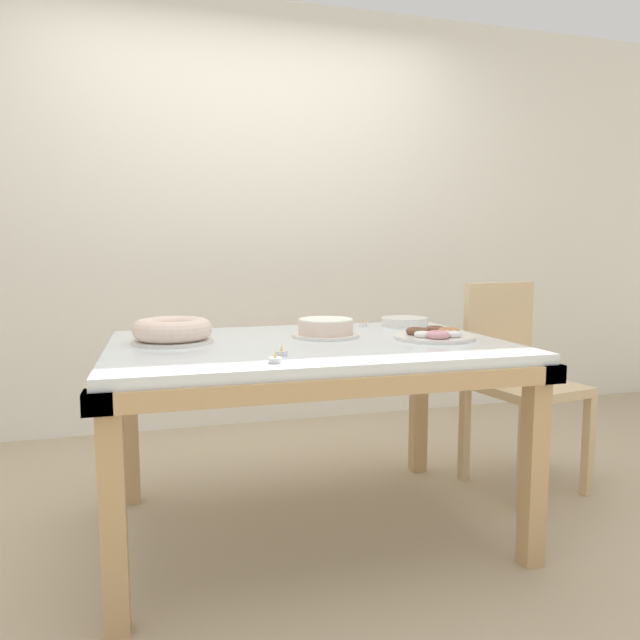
% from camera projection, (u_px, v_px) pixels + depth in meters
% --- Properties ---
extents(ground_plane, '(12.00, 12.00, 0.00)m').
position_uv_depth(ground_plane, '(309.00, 529.00, 2.24)').
color(ground_plane, tan).
extents(wall_back, '(8.00, 0.10, 2.60)m').
position_uv_depth(wall_back, '(246.00, 218.00, 3.56)').
color(wall_back, silver).
rests_on(wall_back, ground).
extents(dining_table, '(1.48, 1.03, 0.75)m').
position_uv_depth(dining_table, '(308.00, 364.00, 2.16)').
color(dining_table, silver).
rests_on(dining_table, ground).
extents(chair, '(0.49, 0.49, 0.94)m').
position_uv_depth(chair, '(515.00, 373.00, 2.66)').
color(chair, '#D1B284').
rests_on(chair, ground).
extents(cake_chocolate_round, '(0.26, 0.26, 0.07)m').
position_uv_depth(cake_chocolate_round, '(326.00, 328.00, 2.26)').
color(cake_chocolate_round, silver).
rests_on(cake_chocolate_round, dining_table).
extents(cake_golden_bundt, '(0.30, 0.30, 0.09)m').
position_uv_depth(cake_golden_bundt, '(173.00, 331.00, 2.11)').
color(cake_golden_bundt, silver).
rests_on(cake_golden_bundt, dining_table).
extents(pastry_platter, '(0.31, 0.31, 0.04)m').
position_uv_depth(pastry_platter, '(434.00, 335.00, 2.21)').
color(pastry_platter, silver).
rests_on(pastry_platter, dining_table).
extents(plate_stack, '(0.21, 0.21, 0.04)m').
position_uv_depth(plate_stack, '(404.00, 322.00, 2.61)').
color(plate_stack, silver).
rests_on(plate_stack, dining_table).
extents(tealight_centre, '(0.04, 0.04, 0.04)m').
position_uv_depth(tealight_centre, '(275.00, 359.00, 1.72)').
color(tealight_centre, silver).
rests_on(tealight_centre, dining_table).
extents(tealight_left_edge, '(0.04, 0.04, 0.04)m').
position_uv_depth(tealight_left_edge, '(363.00, 324.00, 2.58)').
color(tealight_left_edge, silver).
rests_on(tealight_left_edge, dining_table).
extents(tealight_near_cakes, '(0.04, 0.04, 0.04)m').
position_uv_depth(tealight_near_cakes, '(282.00, 353.00, 1.84)').
color(tealight_near_cakes, silver).
rests_on(tealight_near_cakes, dining_table).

